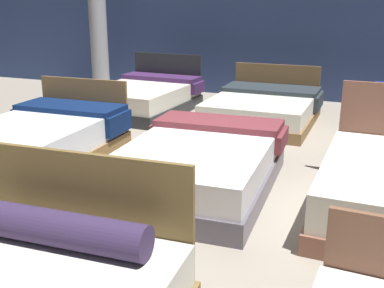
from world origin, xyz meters
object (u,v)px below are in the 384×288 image
Objects in this scene: bed_4 at (200,165)px; bed_3 at (41,140)px; bed_6 at (143,98)px; support_pillar at (97,8)px; bed_7 at (263,109)px.

bed_3 is at bearing 174.36° from bed_4.
support_pillar is (-1.71, 1.34, 1.50)m from bed_6.
bed_3 is 2.12m from bed_4.
bed_6 is at bearing -179.27° from bed_7.
bed_7 is (-0.03, 2.94, -0.02)m from bed_4.
bed_7 reaches higher than bed_4.
support_pillar reaches higher than bed_7.
bed_4 is at bearing -4.53° from bed_3.
bed_3 is 2.82m from bed_6.
bed_4 is 3.65m from bed_6.
support_pillar is at bearing 111.72° from bed_3.
support_pillar is (-3.87, 1.32, 1.52)m from bed_7.
support_pillar is (-3.90, 4.26, 1.49)m from bed_4.
bed_4 is at bearing -50.37° from bed_6.
bed_4 is 1.08× the size of bed_7.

